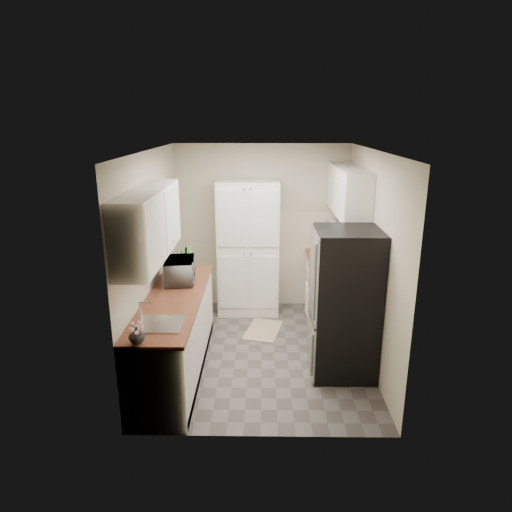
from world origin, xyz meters
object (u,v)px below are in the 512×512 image
(wine_bottle, at_px, (187,261))
(refrigerator, at_px, (345,303))
(pantry_cabinet, at_px, (248,248))
(electric_range, at_px, (335,306))
(toaster_oven, at_px, (337,250))
(microwave, at_px, (180,271))

(wine_bottle, bearing_deg, refrigerator, -24.00)
(pantry_cabinet, relative_size, wine_bottle, 6.54)
(electric_range, bearing_deg, toaster_oven, 81.49)
(wine_bottle, bearing_deg, microwave, -93.78)
(refrigerator, relative_size, toaster_oven, 4.92)
(refrigerator, bearing_deg, microwave, 165.92)
(wine_bottle, distance_m, toaster_oven, 2.19)
(refrigerator, bearing_deg, toaster_oven, 84.54)
(microwave, relative_size, wine_bottle, 1.69)
(electric_range, height_order, refrigerator, refrigerator)
(pantry_cabinet, distance_m, electric_range, 1.58)
(electric_range, bearing_deg, microwave, -170.98)
(electric_range, distance_m, microwave, 2.08)
(microwave, bearing_deg, electric_range, -87.96)
(microwave, xyz_separation_m, toaster_oven, (2.09, 1.08, -0.04))
(microwave, distance_m, wine_bottle, 0.37)
(microwave, height_order, toaster_oven, microwave)
(pantry_cabinet, height_order, microwave, pantry_cabinet)
(refrigerator, bearing_deg, wine_bottle, 156.00)
(refrigerator, distance_m, microwave, 2.01)
(toaster_oven, bearing_deg, electric_range, -121.99)
(electric_range, height_order, microwave, microwave)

